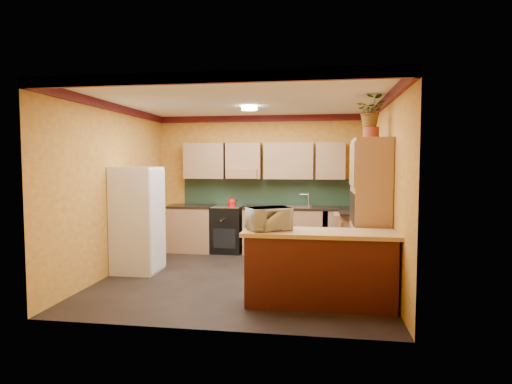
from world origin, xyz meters
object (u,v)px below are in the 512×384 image
at_px(pantry, 370,214).
at_px(breakfast_bar, 320,270).
at_px(microwave, 269,219).
at_px(fridge, 137,220).
at_px(base_cabinets_back, 259,231).
at_px(stove, 228,229).

relative_size(pantry, breakfast_bar, 1.17).
xyz_separation_m(pantry, microwave, (-1.32, -0.82, 0.02)).
bearing_deg(fridge, microwave, -28.03).
relative_size(base_cabinets_back, stove, 4.01).
bearing_deg(microwave, base_cabinets_back, 71.30).
bearing_deg(base_cabinets_back, breakfast_bar, -67.99).
distance_m(fridge, microwave, 2.59).
xyz_separation_m(pantry, breakfast_bar, (-0.68, -0.82, -0.61)).
xyz_separation_m(stove, microwave, (1.17, -2.92, 0.62)).
distance_m(breakfast_bar, microwave, 0.89).
bearing_deg(base_cabinets_back, fridge, -135.46).
relative_size(base_cabinets_back, microwave, 7.14).
distance_m(fridge, pantry, 3.63).
xyz_separation_m(base_cabinets_back, microwave, (0.55, -2.92, 0.63)).
relative_size(fridge, breakfast_bar, 0.94).
bearing_deg(breakfast_bar, stove, 121.72).
height_order(stove, fridge, fridge).
bearing_deg(microwave, stove, 82.55).
bearing_deg(breakfast_bar, pantry, 50.28).
relative_size(fridge, pantry, 0.81).
distance_m(stove, microwave, 3.21).
distance_m(stove, breakfast_bar, 3.43).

